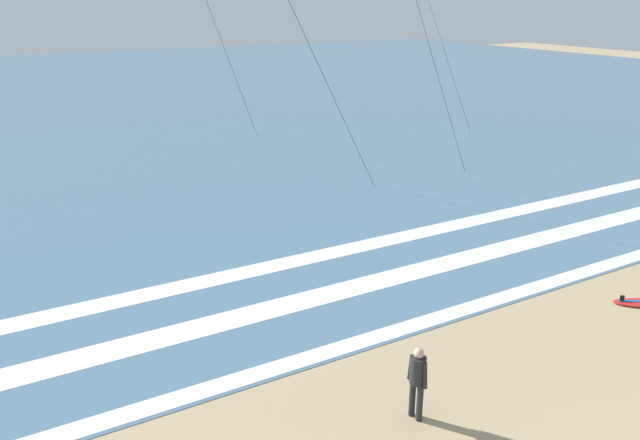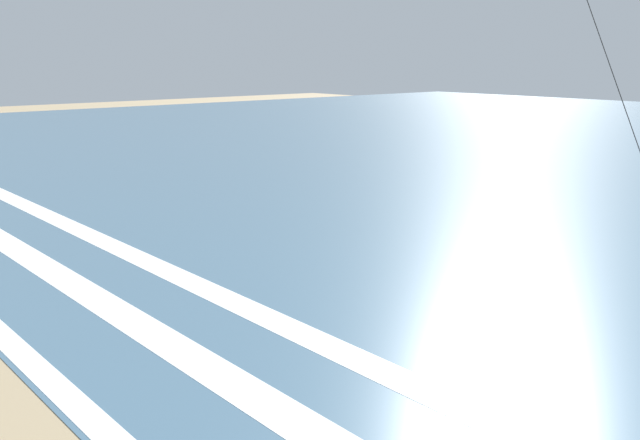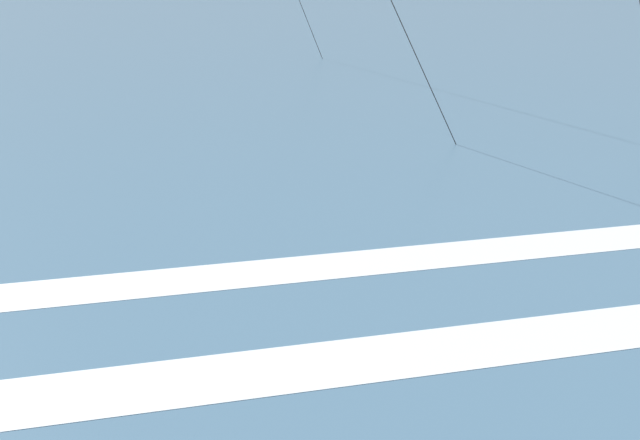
# 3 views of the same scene
# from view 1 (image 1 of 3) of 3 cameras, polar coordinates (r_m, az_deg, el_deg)

# --- Properties ---
(ocean_surface) EXTENTS (140.00, 90.00, 0.01)m
(ocean_surface) POSITION_cam_1_polar(r_m,az_deg,el_deg) (57.22, -20.04, 10.54)
(ocean_surface) COLOR slate
(ocean_surface) RESTS_ON ground
(wave_foam_shoreline) EXTENTS (54.81, 0.57, 0.01)m
(wave_foam_shoreline) POSITION_cam_1_polar(r_m,az_deg,el_deg) (17.17, 11.23, -8.52)
(wave_foam_shoreline) COLOR white
(wave_foam_shoreline) RESTS_ON ocean_surface
(wave_foam_mid_break) EXTENTS (42.33, 0.96, 0.01)m
(wave_foam_mid_break) POSITION_cam_1_polar(r_m,az_deg,el_deg) (18.61, 4.26, -5.84)
(wave_foam_mid_break) COLOR white
(wave_foam_mid_break) RESTS_ON ocean_surface
(wave_foam_outer_break) EXTENTS (51.10, 0.87, 0.01)m
(wave_foam_outer_break) POSITION_cam_1_polar(r_m,az_deg,el_deg) (20.57, 0.22, -3.20)
(wave_foam_outer_break) COLOR white
(wave_foam_outer_break) RESTS_ON ocean_surface
(surfer_foreground_main) EXTENTS (0.32, 0.52, 1.60)m
(surfer_foreground_main) POSITION_cam_1_polar(r_m,az_deg,el_deg) (12.88, 8.84, -13.90)
(surfer_foreground_main) COLOR #232328
(surfer_foreground_main) RESTS_ON ground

